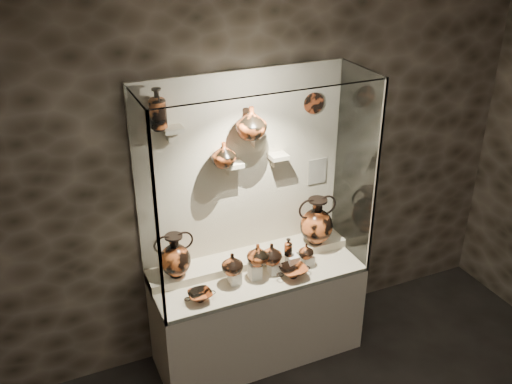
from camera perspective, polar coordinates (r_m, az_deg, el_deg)
wall_back at (r=4.47m, az=-1.46°, el=2.21°), size 5.00×0.02×3.20m
plinth at (r=4.86m, az=0.18°, el=-12.24°), size 1.70×0.60×0.80m
front_tier at (r=4.61m, az=0.19°, el=-8.23°), size 1.68×0.58×0.03m
rear_tier at (r=4.72m, az=-0.68°, el=-6.77°), size 1.70×0.25×0.10m
back_panel at (r=4.47m, az=-1.44°, el=2.19°), size 1.70×0.03×1.60m
glass_front at (r=3.97m, az=1.95°, el=-1.18°), size 1.70×0.01×1.60m
glass_left at (r=3.98m, az=-11.00°, el=-1.65°), size 0.01×0.60×1.60m
glass_right at (r=4.59m, az=9.92°, el=2.43°), size 0.01×0.60×1.60m
glass_top at (r=3.92m, az=0.23°, el=11.03°), size 1.70×0.60×0.01m
frame_post_left at (r=3.73m, az=-9.83°, el=-3.58°), size 0.02×0.02×1.60m
frame_post_right at (r=4.37m, az=11.90°, el=0.97°), size 0.02×0.02×1.60m
pedestal_a at (r=4.47m, az=-2.15°, el=-8.54°), size 0.09×0.09×0.10m
pedestal_b at (r=4.51m, az=-0.13°, el=-7.88°), size 0.09×0.09×0.13m
pedestal_c at (r=4.58m, az=1.83°, el=-7.59°), size 0.09×0.09×0.09m
pedestal_d at (r=4.63m, az=3.64°, el=-6.98°), size 0.09×0.09×0.12m
pedestal_e at (r=4.70m, az=5.16°, el=-6.78°), size 0.09×0.09×0.08m
bracket_ul at (r=4.07m, az=-8.31°, el=6.22°), size 0.14×0.12×0.04m
bracket_ca at (r=4.33m, az=-2.29°, el=2.78°), size 0.14×0.12×0.04m
bracket_cb at (r=4.33m, az=0.13°, el=5.64°), size 0.10×0.12×0.04m
bracket_cc at (r=4.47m, az=2.24°, el=3.59°), size 0.14×0.12×0.04m
amphora_left at (r=4.40m, az=-8.11°, el=-6.28°), size 0.36×0.36×0.36m
amphora_right at (r=4.78m, az=6.07°, el=-2.88°), size 0.38×0.38×0.41m
jug_a at (r=4.38m, az=-2.40°, el=-7.17°), size 0.17×0.17×0.18m
jug_b at (r=4.42m, az=0.16°, el=-6.26°), size 0.21×0.21×0.18m
jug_c at (r=4.51m, az=1.55°, el=-6.17°), size 0.22×0.22×0.17m
jug_e at (r=4.62m, az=5.01°, el=-5.87°), size 0.16×0.16×0.13m
lekythos_small at (r=4.55m, az=3.23°, el=-5.43°), size 0.08×0.08×0.18m
kylix_left at (r=4.31m, az=-5.62°, el=-10.27°), size 0.24×0.20×0.09m
kylix_right at (r=4.53m, az=3.73°, el=-7.89°), size 0.31×0.28×0.11m
lekythos_tall at (r=3.97m, az=-9.83°, el=8.37°), size 0.17×0.17×0.33m
ovoid_vase_a at (r=4.22m, az=-3.26°, el=3.78°), size 0.19×0.19×0.19m
ovoid_vase_b at (r=4.19m, az=-0.48°, el=6.96°), size 0.30×0.30×0.24m
wall_plate at (r=4.52m, az=5.79°, el=8.83°), size 0.17×0.02×0.17m
info_placard at (r=4.78m, az=6.13°, el=2.08°), size 0.17×0.01×0.22m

